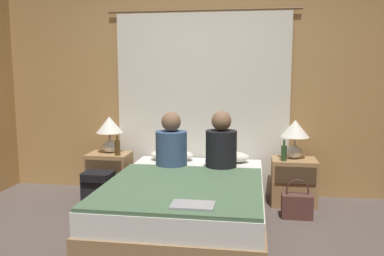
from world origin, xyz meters
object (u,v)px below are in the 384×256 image
at_px(person_left_in_bed, 171,145).
at_px(pillow_left, 172,155).
at_px(lamp_right, 295,133).
at_px(laptop_on_bed, 193,205).
at_px(nightstand_left, 109,174).
at_px(beer_bottle_on_right_stand, 284,153).
at_px(lamp_left, 110,129).
at_px(person_right_in_bed, 221,145).
at_px(pillow_right, 227,157).
at_px(backpack_on_floor, 98,187).
at_px(beer_bottle_on_left_stand, 117,147).
at_px(handbag_on_floor, 297,205).
at_px(nightstand_right, 294,182).
at_px(bed, 187,203).

bearing_deg(person_left_in_bed, pillow_left, 101.17).
height_order(lamp_right, person_left_in_bed, person_left_in_bed).
bearing_deg(laptop_on_bed, pillow_left, 106.79).
relative_size(nightstand_left, beer_bottle_on_right_stand, 2.24).
distance_m(lamp_left, person_right_in_bed, 1.36).
xyz_separation_m(lamp_right, pillow_right, (-0.73, 0.01, -0.28)).
distance_m(pillow_left, backpack_on_floor, 0.88).
height_order(beer_bottle_on_left_stand, handbag_on_floor, beer_bottle_on_left_stand).
bearing_deg(beer_bottle_on_left_stand, pillow_left, 14.26).
height_order(beer_bottle_on_left_stand, laptop_on_bed, beer_bottle_on_left_stand).
relative_size(nightstand_left, pillow_right, 1.00).
bearing_deg(lamp_left, laptop_on_bed, -52.96).
xyz_separation_m(nightstand_right, person_right_in_bed, (-0.77, -0.28, 0.43)).
distance_m(lamp_left, handbag_on_floor, 2.23).
relative_size(lamp_right, person_left_in_bed, 0.71).
xyz_separation_m(person_right_in_bed, backpack_on_floor, (-1.29, -0.12, -0.47)).
xyz_separation_m(nightstand_left, lamp_right, (2.08, 0.05, 0.52)).
height_order(lamp_right, beer_bottle_on_right_stand, lamp_right).
xyz_separation_m(nightstand_right, pillow_right, (-0.73, 0.05, 0.24)).
distance_m(lamp_right, laptop_on_bed, 1.85).
bearing_deg(lamp_left, beer_bottle_on_right_stand, -4.14).
bearing_deg(person_right_in_bed, bed, -119.63).
relative_size(laptop_on_bed, backpack_on_floor, 0.83).
bearing_deg(laptop_on_bed, nightstand_left, 127.86).
relative_size(bed, pillow_right, 4.04).
xyz_separation_m(lamp_left, pillow_right, (1.36, 0.01, -0.28)).
relative_size(nightstand_left, laptop_on_bed, 1.57).
height_order(person_left_in_bed, handbag_on_floor, person_left_in_bed).
bearing_deg(bed, lamp_right, 38.06).
height_order(nightstand_right, pillow_left, pillow_left).
bearing_deg(beer_bottle_on_right_stand, pillow_right, 166.16).
bearing_deg(beer_bottle_on_left_stand, bed, -36.70).
bearing_deg(lamp_left, person_right_in_bed, -14.11).
bearing_deg(bed, person_right_in_bed, 60.37).
height_order(nightstand_right, backpack_on_floor, nightstand_right).
bearing_deg(beer_bottle_on_left_stand, lamp_right, 4.18).
height_order(pillow_left, backpack_on_floor, pillow_left).
bearing_deg(backpack_on_floor, nightstand_right, 11.24).
bearing_deg(bed, pillow_left, 110.88).
bearing_deg(pillow_left, nightstand_left, -175.72).
height_order(nightstand_left, beer_bottle_on_left_stand, beer_bottle_on_left_stand).
relative_size(person_right_in_bed, handbag_on_floor, 1.56).
distance_m(lamp_right, beer_bottle_on_left_stand, 1.96).
distance_m(pillow_right, laptop_on_bed, 1.62).
bearing_deg(handbag_on_floor, laptop_on_bed, -126.99).
relative_size(nightstand_right, handbag_on_floor, 1.28).
bearing_deg(pillow_right, pillow_left, 180.00).
height_order(bed, beer_bottle_on_right_stand, beer_bottle_on_right_stand).
distance_m(person_left_in_bed, person_right_in_bed, 0.52).
height_order(person_right_in_bed, laptop_on_bed, person_right_in_bed).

